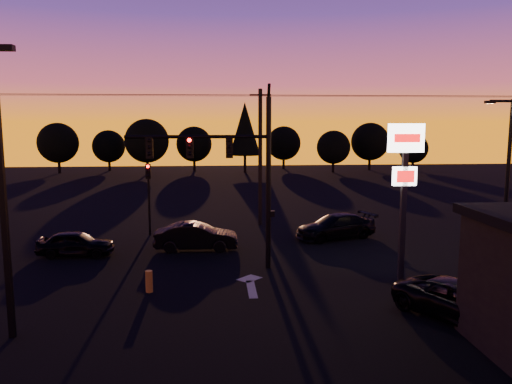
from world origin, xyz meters
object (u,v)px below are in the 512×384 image
parking_lot_light (1,174)px  car_right (336,226)px  traffic_signal_mast (234,164)px  secondary_signal (149,189)px  streetlight (506,170)px  pylon_sign (405,169)px  car_mid (196,236)px  suv_parked (461,301)px  bollard (149,281)px  car_left (76,243)px

parking_lot_light → car_right: size_ratio=1.85×
traffic_signal_mast → secondary_signal: size_ratio=1.97×
parking_lot_light → streetlight: bearing=21.7°
traffic_signal_mast → pylon_sign: (7.10, -2.49, -0.02)m
car_mid → suv_parked: car_mid is taller
traffic_signal_mast → bollard: (-3.58, -2.98, -4.49)m
secondary_signal → parking_lot_light: 14.90m
bollard → suv_parked: (11.26, -3.74, 0.22)m
secondary_signal → car_mid: secondary_signal is taller
pylon_sign → suv_parked: pylon_sign is taller
pylon_sign → car_left: (-15.17, 5.41, -4.26)m
traffic_signal_mast → parking_lot_light: parking_lot_light is taller
car_mid → bollard: bearing=167.8°
suv_parked → secondary_signal: bearing=100.1°
traffic_signal_mast → car_mid: (-1.93, 3.67, -4.20)m
traffic_signal_mast → parking_lot_light: size_ratio=0.94×
traffic_signal_mast → car_right: 9.44m
parking_lot_light → bollard: 7.34m
parking_lot_light → bollard: size_ratio=10.31×
traffic_signal_mast → streetlight: size_ratio=1.07×
pylon_sign → parking_lot_light: bearing=-162.8°
streetlight → car_right: streetlight is taller
parking_lot_light → car_left: bearing=93.9°
car_right → streetlight: bearing=42.7°
bollard → traffic_signal_mast: bearing=39.8°
car_right → suv_parked: car_right is taller
car_mid → car_right: size_ratio=0.90×
car_mid → car_right: bearing=-74.2°
traffic_signal_mast → car_left: (-8.08, 2.92, -4.28)m
streetlight → car_right: size_ratio=1.62×
bollard → car_left: (-4.49, 5.90, 0.21)m
traffic_signal_mast → pylon_sign: bearing=-19.4°
bollard → car_left: size_ratio=0.23×
traffic_signal_mast → suv_parked: 11.07m
secondary_signal → car_left: secondary_signal is taller
car_left → car_mid: size_ratio=0.86×
pylon_sign → car_mid: pylon_sign is taller
suv_parked → pylon_sign: bearing=66.4°
parking_lot_light → pylon_sign: bearing=17.2°
bollard → car_right: bearing=41.6°
secondary_signal → parking_lot_light: bearing=-99.8°
parking_lot_light → car_right: bearing=43.0°
pylon_sign → car_left: bearing=160.4°
bollard → secondary_signal: bearing=97.2°
traffic_signal_mast → streetlight: 14.10m
car_right → suv_parked: bearing=-12.2°
pylon_sign → streetlight: size_ratio=0.85×
bollard → car_right: size_ratio=0.18×
pylon_sign → car_left: 16.66m
secondary_signal → suv_parked: 19.11m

